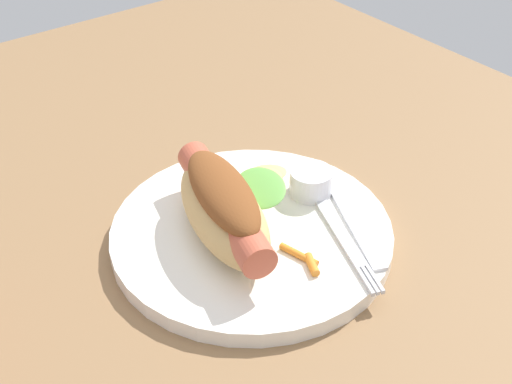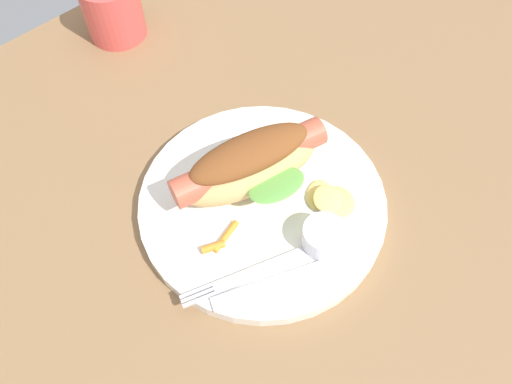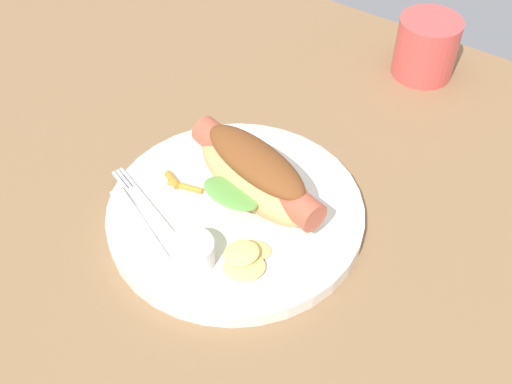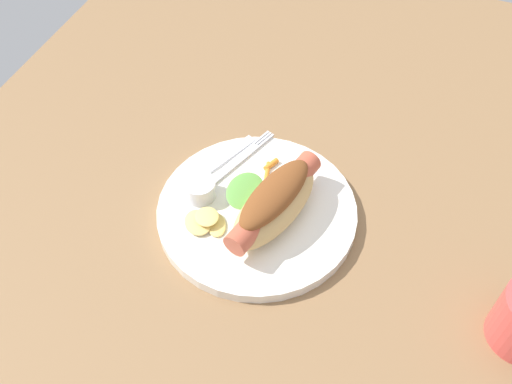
{
  "view_description": "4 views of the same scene",
  "coord_description": "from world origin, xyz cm",
  "px_view_note": "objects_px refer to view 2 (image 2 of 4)",
  "views": [
    {
      "loc": [
        -35.43,
        31.16,
        41.43
      ],
      "look_at": [
        3.3,
        1.52,
        5.06
      ],
      "focal_mm": 47.63,
      "sensor_mm": 36.0,
      "label": 1
    },
    {
      "loc": [
        -16.17,
        -16.67,
        45.04
      ],
      "look_at": [
        1.8,
        2.03,
        4.5
      ],
      "focal_mm": 34.35,
      "sensor_mm": 36.0,
      "label": 2
    },
    {
      "loc": [
        29.28,
        -32.83,
        50.02
      ],
      "look_at": [
        4.94,
        3.07,
        4.35
      ],
      "focal_mm": 45.62,
      "sensor_mm": 36.0,
      "label": 3
    },
    {
      "loc": [
        46.44,
        18.81,
        61.5
      ],
      "look_at": [
        3.75,
        2.45,
        5.83
      ],
      "focal_mm": 41.14,
      "sensor_mm": 36.0,
      "label": 4
    }
  ],
  "objects_px": {
    "chips_pile": "(330,198)",
    "carrot_garnish": "(220,241)",
    "knife": "(279,282)",
    "drinking_cup": "(113,9)",
    "hot_dog": "(250,163)",
    "plate": "(262,203)",
    "sauce_ramekin": "(323,237)",
    "fork": "(259,271)"
  },
  "relations": [
    {
      "from": "sauce_ramekin",
      "to": "drinking_cup",
      "type": "bearing_deg",
      "value": 83.63
    },
    {
      "from": "plate",
      "to": "hot_dog",
      "type": "bearing_deg",
      "value": 74.86
    },
    {
      "from": "hot_dog",
      "to": "chips_pile",
      "type": "bearing_deg",
      "value": 133.05
    },
    {
      "from": "sauce_ramekin",
      "to": "chips_pile",
      "type": "xyz_separation_m",
      "value": [
        0.04,
        0.03,
        -0.01
      ]
    },
    {
      "from": "chips_pile",
      "to": "carrot_garnish",
      "type": "xyz_separation_m",
      "value": [
        -0.11,
        0.04,
        -0.0
      ]
    },
    {
      "from": "knife",
      "to": "drinking_cup",
      "type": "bearing_deg",
      "value": -80.42
    },
    {
      "from": "hot_dog",
      "to": "chips_pile",
      "type": "height_order",
      "value": "hot_dog"
    },
    {
      "from": "chips_pile",
      "to": "carrot_garnish",
      "type": "distance_m",
      "value": 0.12
    },
    {
      "from": "drinking_cup",
      "to": "knife",
      "type": "bearing_deg",
      "value": -104.41
    },
    {
      "from": "plate",
      "to": "knife",
      "type": "bearing_deg",
      "value": -124.75
    },
    {
      "from": "hot_dog",
      "to": "carrot_garnish",
      "type": "xyz_separation_m",
      "value": [
        -0.07,
        -0.03,
        -0.03
      ]
    },
    {
      "from": "fork",
      "to": "sauce_ramekin",
      "type": "bearing_deg",
      "value": -177.09
    },
    {
      "from": "hot_dog",
      "to": "chips_pile",
      "type": "distance_m",
      "value": 0.09
    },
    {
      "from": "hot_dog",
      "to": "drinking_cup",
      "type": "bearing_deg",
      "value": -83.59
    },
    {
      "from": "drinking_cup",
      "to": "fork",
      "type": "bearing_deg",
      "value": -105.91
    },
    {
      "from": "sauce_ramekin",
      "to": "drinking_cup",
      "type": "height_order",
      "value": "drinking_cup"
    },
    {
      "from": "plate",
      "to": "carrot_garnish",
      "type": "height_order",
      "value": "carrot_garnish"
    },
    {
      "from": "hot_dog",
      "to": "knife",
      "type": "xyz_separation_m",
      "value": [
        -0.06,
        -0.1,
        -0.03
      ]
    },
    {
      "from": "knife",
      "to": "carrot_garnish",
      "type": "xyz_separation_m",
      "value": [
        -0.01,
        0.07,
        0.0
      ]
    },
    {
      "from": "carrot_garnish",
      "to": "drinking_cup",
      "type": "xyz_separation_m",
      "value": [
        0.12,
        0.34,
        0.02
      ]
    },
    {
      "from": "fork",
      "to": "carrot_garnish",
      "type": "bearing_deg",
      "value": -62.04
    },
    {
      "from": "plate",
      "to": "sauce_ramekin",
      "type": "distance_m",
      "value": 0.08
    },
    {
      "from": "fork",
      "to": "drinking_cup",
      "type": "distance_m",
      "value": 0.41
    },
    {
      "from": "hot_dog",
      "to": "fork",
      "type": "height_order",
      "value": "hot_dog"
    },
    {
      "from": "plate",
      "to": "knife",
      "type": "height_order",
      "value": "knife"
    },
    {
      "from": "hot_dog",
      "to": "chips_pile",
      "type": "xyz_separation_m",
      "value": [
        0.04,
        -0.08,
        -0.03
      ]
    },
    {
      "from": "hot_dog",
      "to": "carrot_garnish",
      "type": "relative_size",
      "value": 3.52
    },
    {
      "from": "sauce_ramekin",
      "to": "fork",
      "type": "bearing_deg",
      "value": 162.5
    },
    {
      "from": "plate",
      "to": "chips_pile",
      "type": "height_order",
      "value": "chips_pile"
    },
    {
      "from": "plate",
      "to": "carrot_garnish",
      "type": "relative_size",
      "value": 5.36
    },
    {
      "from": "plate",
      "to": "carrot_garnish",
      "type": "bearing_deg",
      "value": -173.42
    },
    {
      "from": "plate",
      "to": "drinking_cup",
      "type": "distance_m",
      "value": 0.34
    },
    {
      "from": "knife",
      "to": "drinking_cup",
      "type": "relative_size",
      "value": 1.72
    },
    {
      "from": "fork",
      "to": "hot_dog",
      "type": "bearing_deg",
      "value": -108.71
    },
    {
      "from": "chips_pile",
      "to": "carrot_garnish",
      "type": "bearing_deg",
      "value": 159.32
    },
    {
      "from": "sauce_ramekin",
      "to": "carrot_garnish",
      "type": "distance_m",
      "value": 0.1
    },
    {
      "from": "hot_dog",
      "to": "carrot_garnish",
      "type": "bearing_deg",
      "value": 38.98
    },
    {
      "from": "sauce_ramekin",
      "to": "carrot_garnish",
      "type": "xyz_separation_m",
      "value": [
        -0.07,
        0.07,
        -0.01
      ]
    },
    {
      "from": "plate",
      "to": "knife",
      "type": "relative_size",
      "value": 1.97
    },
    {
      "from": "sauce_ramekin",
      "to": "fork",
      "type": "relative_size",
      "value": 0.29
    },
    {
      "from": "fork",
      "to": "knife",
      "type": "height_order",
      "value": "same"
    },
    {
      "from": "plate",
      "to": "sauce_ramekin",
      "type": "xyz_separation_m",
      "value": [
        0.01,
        -0.08,
        0.02
      ]
    }
  ]
}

